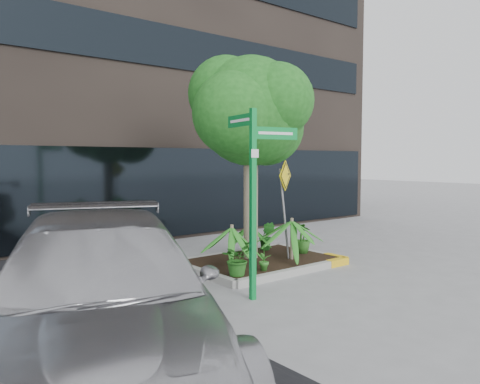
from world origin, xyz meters
TOP-DOWN VIEW (x-y plane):
  - ground at (0.00, 0.00)m, footprint 80.00×80.00m
  - building at (0.50, 8.50)m, footprint 18.00×8.00m
  - planter at (0.23, 0.27)m, footprint 3.35×2.36m
  - tree at (0.12, 0.58)m, footprint 3.13×2.78m
  - palm_front at (0.72, -0.14)m, footprint 1.03×1.03m
  - palm_left at (-0.74, 0.15)m, footprint 0.98×0.98m
  - palm_back at (0.56, 1.15)m, footprint 0.75×0.75m
  - parked_car at (-4.67, -2.49)m, footprint 4.42×6.41m
  - shrub_a at (-1.15, -0.52)m, footprint 0.80×0.80m
  - shrub_b at (1.41, 0.20)m, footprint 0.48×0.48m
  - shrub_c at (-0.48, -0.55)m, footprint 0.46×0.46m
  - shrub_d at (0.99, 0.98)m, footprint 0.54×0.54m
  - street_sign_post at (-1.52, -1.45)m, footprint 0.94×1.05m
  - cattle_sign at (0.64, 0.01)m, footprint 0.62×0.30m

SIDE VIEW (x-z plane):
  - ground at x=0.00m, z-range 0.00..0.00m
  - planter at x=0.23m, z-range 0.03..0.18m
  - shrub_c at x=-0.48m, z-range 0.15..0.78m
  - shrub_a at x=-1.15m, z-range 0.15..0.82m
  - shrub_d at x=0.99m, z-range 0.15..0.85m
  - shrub_b at x=1.41m, z-range 0.15..0.87m
  - palm_back at x=0.56m, z-range 0.35..1.18m
  - parked_car at x=-4.67m, z-range 0.00..1.72m
  - palm_left at x=-0.74m, z-range 0.42..1.51m
  - palm_front at x=0.72m, z-range 0.43..1.58m
  - cattle_sign at x=0.64m, z-range 0.54..2.73m
  - street_sign_post at x=-1.52m, z-range 0.38..3.59m
  - tree at x=0.12m, z-range 1.08..5.77m
  - building at x=0.50m, z-range 0.00..15.00m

